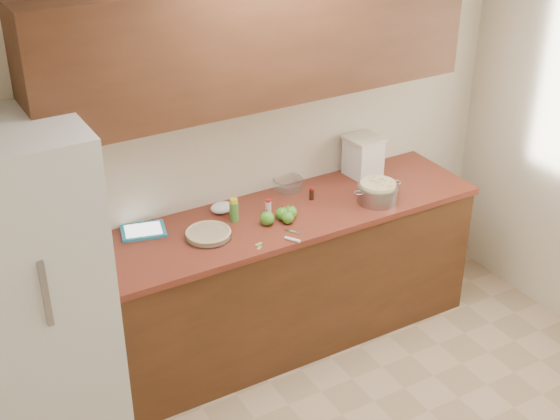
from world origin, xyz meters
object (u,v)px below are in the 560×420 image
pie (208,234)px  flour_canister (363,156)px  tablet (143,231)px  colander (377,192)px

pie → flour_canister: bearing=10.7°
pie → flour_canister: flour_canister is taller
pie → tablet: size_ratio=0.93×
flour_canister → colander: bearing=-111.6°
tablet → colander: bearing=-0.1°
pie → tablet: bearing=141.0°
pie → tablet: (-0.30, 0.24, -0.01)m
pie → colander: size_ratio=0.79×
colander → tablet: 1.44m
flour_canister → tablet: (-1.53, 0.01, -0.13)m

